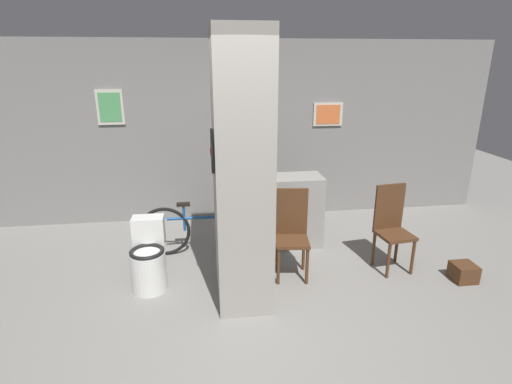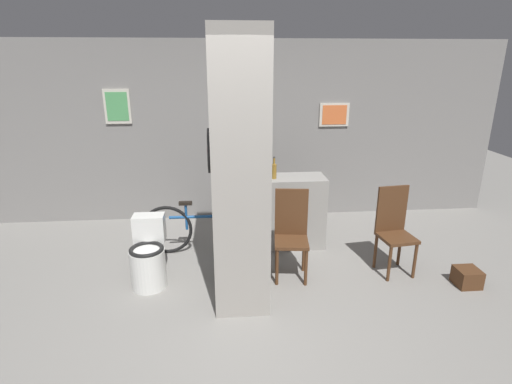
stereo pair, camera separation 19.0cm
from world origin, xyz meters
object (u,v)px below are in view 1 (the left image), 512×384
toilet (149,260)px  chair_by_doorway (392,225)px  bottle_tall (272,170)px  bicycle (205,228)px  chair_near_pillar (291,231)px

toilet → chair_by_doorway: (2.72, 0.08, 0.21)m
chair_by_doorway → bottle_tall: size_ratio=3.53×
toilet → chair_by_doorway: size_ratio=0.73×
bottle_tall → bicycle: bearing=-175.0°
chair_near_pillar → chair_by_doorway: bearing=7.3°
toilet → chair_by_doorway: 2.73m
toilet → chair_near_pillar: size_ratio=0.73×
chair_by_doorway → bottle_tall: (-1.28, 0.71, 0.50)m
chair_by_doorway → bicycle: (-2.12, 0.64, -0.20)m
chair_by_doorway → chair_near_pillar: bearing=172.8°
chair_near_pillar → bicycle: 1.16m
chair_near_pillar → bicycle: bearing=152.8°
toilet → chair_near_pillar: bearing=2.7°
chair_near_pillar → toilet: bearing=-170.3°
toilet → bicycle: toilet is taller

